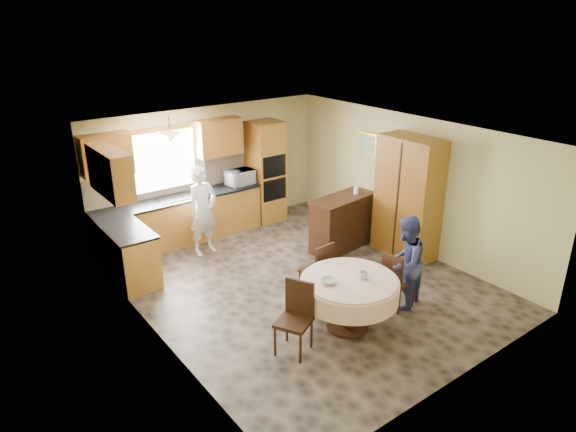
{
  "coord_description": "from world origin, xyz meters",
  "views": [
    {
      "loc": [
        -4.66,
        -5.85,
        4.2
      ],
      "look_at": [
        -0.06,
        0.3,
        1.12
      ],
      "focal_mm": 32.0,
      "sensor_mm": 36.0,
      "label": 1
    }
  ],
  "objects_px": {
    "dining_table": "(349,290)",
    "chair_right": "(396,278)",
    "oven_tower": "(266,172)",
    "person_dining": "(405,263)",
    "cupboard": "(408,198)",
    "sideboard": "(342,224)",
    "chair_back": "(319,268)",
    "chair_left": "(296,313)",
    "person_sink": "(203,211)"
  },
  "relations": [
    {
      "from": "sideboard",
      "to": "chair_back",
      "type": "bearing_deg",
      "value": -150.05
    },
    {
      "from": "chair_left",
      "to": "oven_tower",
      "type": "bearing_deg",
      "value": 122.35
    },
    {
      "from": "person_dining",
      "to": "cupboard",
      "type": "bearing_deg",
      "value": -158.1
    },
    {
      "from": "cupboard",
      "to": "chair_back",
      "type": "xyz_separation_m",
      "value": [
        -2.28,
        -0.28,
        -0.58
      ]
    },
    {
      "from": "chair_back",
      "to": "chair_left",
      "type": "bearing_deg",
      "value": 32.08
    },
    {
      "from": "chair_right",
      "to": "sideboard",
      "type": "bearing_deg",
      "value": -25.04
    },
    {
      "from": "sideboard",
      "to": "chair_right",
      "type": "bearing_deg",
      "value": -118.5
    },
    {
      "from": "oven_tower",
      "to": "sideboard",
      "type": "distance_m",
      "value": 2.16
    },
    {
      "from": "dining_table",
      "to": "chair_left",
      "type": "xyz_separation_m",
      "value": [
        -0.89,
        0.05,
        -0.07
      ]
    },
    {
      "from": "dining_table",
      "to": "chair_back",
      "type": "bearing_deg",
      "value": 77.18
    },
    {
      "from": "chair_left",
      "to": "chair_right",
      "type": "distance_m",
      "value": 1.8
    },
    {
      "from": "cupboard",
      "to": "person_dining",
      "type": "distance_m",
      "value": 1.9
    },
    {
      "from": "cupboard",
      "to": "person_dining",
      "type": "bearing_deg",
      "value": -139.47
    },
    {
      "from": "sideboard",
      "to": "chair_right",
      "type": "xyz_separation_m",
      "value": [
        -0.81,
        -2.06,
        0.02
      ]
    },
    {
      "from": "chair_back",
      "to": "chair_right",
      "type": "distance_m",
      "value": 1.16
    },
    {
      "from": "oven_tower",
      "to": "chair_left",
      "type": "bearing_deg",
      "value": -119.76
    },
    {
      "from": "sideboard",
      "to": "dining_table",
      "type": "height_order",
      "value": "sideboard"
    },
    {
      "from": "person_sink",
      "to": "person_dining",
      "type": "distance_m",
      "value": 3.78
    },
    {
      "from": "chair_right",
      "to": "chair_back",
      "type": "bearing_deg",
      "value": 34.58
    },
    {
      "from": "sideboard",
      "to": "dining_table",
      "type": "bearing_deg",
      "value": -137.49
    },
    {
      "from": "chair_left",
      "to": "sideboard",
      "type": "bearing_deg",
      "value": 99.14
    },
    {
      "from": "oven_tower",
      "to": "cupboard",
      "type": "relative_size",
      "value": 0.97
    },
    {
      "from": "chair_right",
      "to": "person_sink",
      "type": "relative_size",
      "value": 0.55
    },
    {
      "from": "dining_table",
      "to": "chair_left",
      "type": "distance_m",
      "value": 0.89
    },
    {
      "from": "chair_left",
      "to": "chair_back",
      "type": "relative_size",
      "value": 1.04
    },
    {
      "from": "dining_table",
      "to": "chair_right",
      "type": "height_order",
      "value": "chair_right"
    },
    {
      "from": "oven_tower",
      "to": "sideboard",
      "type": "bearing_deg",
      "value": -81.46
    },
    {
      "from": "sideboard",
      "to": "cupboard",
      "type": "bearing_deg",
      "value": -55.96
    },
    {
      "from": "chair_back",
      "to": "cupboard",
      "type": "bearing_deg",
      "value": -178.03
    },
    {
      "from": "chair_left",
      "to": "cupboard",
      "type": "bearing_deg",
      "value": 80.12
    },
    {
      "from": "cupboard",
      "to": "person_sink",
      "type": "distance_m",
      "value": 3.7
    },
    {
      "from": "cupboard",
      "to": "chair_left",
      "type": "height_order",
      "value": "cupboard"
    },
    {
      "from": "oven_tower",
      "to": "person_dining",
      "type": "bearing_deg",
      "value": -94.83
    },
    {
      "from": "sideboard",
      "to": "chair_back",
      "type": "height_order",
      "value": "sideboard"
    },
    {
      "from": "chair_right",
      "to": "oven_tower",
      "type": "bearing_deg",
      "value": -10.54
    },
    {
      "from": "dining_table",
      "to": "chair_right",
      "type": "relative_size",
      "value": 1.51
    },
    {
      "from": "cupboard",
      "to": "chair_left",
      "type": "distance_m",
      "value": 3.59
    },
    {
      "from": "chair_back",
      "to": "person_sink",
      "type": "bearing_deg",
      "value": -80.66
    },
    {
      "from": "sideboard",
      "to": "chair_left",
      "type": "height_order",
      "value": "chair_left"
    },
    {
      "from": "oven_tower",
      "to": "chair_right",
      "type": "bearing_deg",
      "value": -96.9
    },
    {
      "from": "dining_table",
      "to": "chair_left",
      "type": "height_order",
      "value": "chair_left"
    },
    {
      "from": "oven_tower",
      "to": "chair_right",
      "type": "xyz_separation_m",
      "value": [
        -0.5,
        -4.11,
        -0.56
      ]
    },
    {
      "from": "chair_back",
      "to": "person_sink",
      "type": "height_order",
      "value": "person_sink"
    },
    {
      "from": "cupboard",
      "to": "chair_back",
      "type": "height_order",
      "value": "cupboard"
    },
    {
      "from": "oven_tower",
      "to": "sideboard",
      "type": "height_order",
      "value": "oven_tower"
    },
    {
      "from": "sideboard",
      "to": "dining_table",
      "type": "distance_m",
      "value": 2.66
    },
    {
      "from": "sideboard",
      "to": "person_dining",
      "type": "distance_m",
      "value": 2.2
    },
    {
      "from": "oven_tower",
      "to": "chair_back",
      "type": "bearing_deg",
      "value": -110.74
    },
    {
      "from": "dining_table",
      "to": "person_sink",
      "type": "bearing_deg",
      "value": 97.44
    },
    {
      "from": "dining_table",
      "to": "sideboard",
      "type": "bearing_deg",
      "value": 49.61
    }
  ]
}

